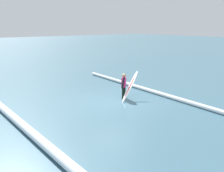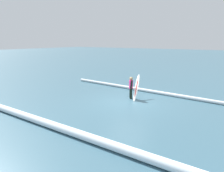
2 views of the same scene
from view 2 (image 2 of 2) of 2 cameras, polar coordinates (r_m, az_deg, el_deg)
ground_plane at (r=12.11m, az=4.52°, el=-4.54°), size 152.98×152.98×0.00m
surfer at (r=12.63m, az=5.48°, el=-0.13°), size 0.36×0.53×1.40m
surfboard at (r=12.70m, az=7.09°, el=-0.39°), size 0.65×1.58×1.46m
wave_crest_foreground at (r=13.76m, az=17.21°, el=-2.46°), size 17.28×1.23×0.22m
wave_crest_midground at (r=7.31m, az=-4.12°, el=-15.44°), size 21.39×0.46×0.32m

